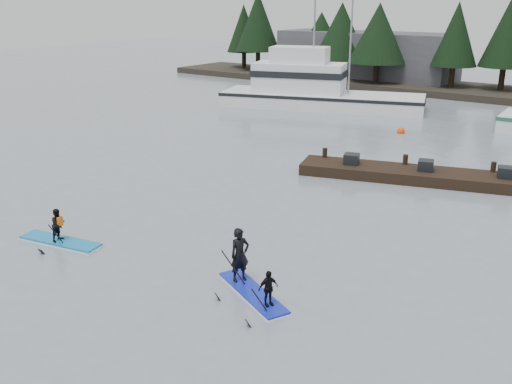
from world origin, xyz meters
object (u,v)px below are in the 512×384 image
Objects in this scene: fishing_boat_large at (316,99)px; floating_dock at (470,180)px; paddleboard_duo at (249,272)px; paddleboard_solo at (59,233)px.

fishing_boat_large reaches higher than floating_dock.
floating_dock is at bearing -58.37° from fishing_boat_large.
paddleboard_duo is (-2.13, -14.10, 0.36)m from floating_dock.
paddleboard_duo reaches higher than paddleboard_solo.
fishing_boat_large is at bearing 90.85° from paddleboard_solo.
floating_dock is 4.88× the size of paddleboard_solo.
fishing_boat_large is at bearing 141.86° from paddleboard_duo.
paddleboard_solo is at bearing -96.34° from fishing_boat_large.
fishing_boat_large is 5.27× the size of paddleboard_duo.
paddleboard_solo is at bearing -146.45° from paddleboard_duo.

